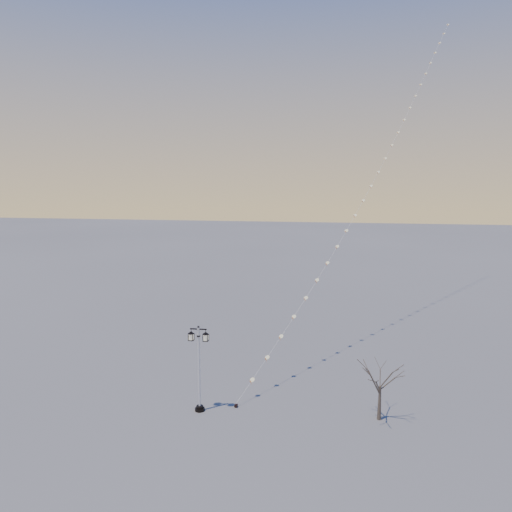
# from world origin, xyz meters

# --- Properties ---
(ground) EXTENTS (300.00, 300.00, 0.00)m
(ground) POSITION_xyz_m (0.00, 0.00, 0.00)
(ground) COLOR slate
(ground) RESTS_ON ground
(street_lamp) EXTENTS (1.30, 0.57, 5.12)m
(street_lamp) POSITION_xyz_m (-3.31, 0.47, 2.83)
(street_lamp) COLOR black
(street_lamp) RESTS_ON ground
(bare_tree) EXTENTS (2.16, 2.16, 3.59)m
(bare_tree) POSITION_xyz_m (6.89, 1.45, 2.49)
(bare_tree) COLOR #493E32
(bare_tree) RESTS_ON ground
(kite_train) EXTENTS (17.97, 40.45, 33.11)m
(kite_train) POSITION_xyz_m (7.35, 21.25, 16.46)
(kite_train) COLOR black
(kite_train) RESTS_ON ground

